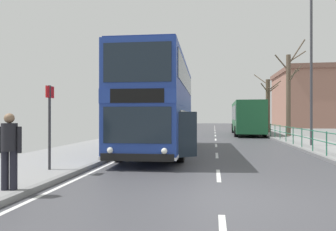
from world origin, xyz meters
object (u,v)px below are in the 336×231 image
double_decker_bus_main (161,105)px  bus_stop_sign_near (50,118)px  background_bus_far_lane (247,117)px  street_lamp_far_side (311,53)px  bare_tree_far_01 (289,92)px  pedestrian_companion (9,147)px  background_building_00 (316,98)px  bare_tree_far_00 (268,104)px

double_decker_bus_main → bus_stop_sign_near: size_ratio=4.31×
double_decker_bus_main → background_bus_far_lane: bearing=69.8°
street_lamp_far_side → bare_tree_far_01: (0.78, 8.72, -1.52)m
background_bus_far_lane → bus_stop_sign_near: size_ratio=4.13×
bus_stop_sign_near → street_lamp_far_side: bearing=42.6°
pedestrian_companion → double_decker_bus_main: bearing=77.9°
bus_stop_sign_near → street_lamp_far_side: street_lamp_far_side is taller
double_decker_bus_main → bus_stop_sign_near: double_decker_bus_main is taller
background_building_00 → double_decker_bus_main: bearing=-116.1°
double_decker_bus_main → pedestrian_companion: (-1.90, -8.83, -1.21)m
double_decker_bus_main → pedestrian_companion: 9.11m
bus_stop_sign_near → bare_tree_far_00: size_ratio=0.43×
bus_stop_sign_near → bare_tree_far_01: (11.15, 18.25, 2.06)m
bare_tree_far_00 → bare_tree_far_01: bare_tree_far_01 is taller
bus_stop_sign_near → bare_tree_far_00: 25.97m
double_decker_bus_main → bus_stop_sign_near: bearing=-110.9°
pedestrian_companion → bare_tree_far_01: bearing=62.9°
bare_tree_far_01 → bare_tree_far_00: bearing=97.9°
pedestrian_companion → bare_tree_far_01: bare_tree_far_01 is taller
double_decker_bus_main → street_lamp_far_side: 9.15m
bare_tree_far_01 → background_building_00: (10.58, 27.48, 0.91)m
background_building_00 → background_bus_far_lane: bearing=-119.6°
street_lamp_far_side → bare_tree_far_01: 8.88m
background_bus_far_lane → street_lamp_far_side: street_lamp_far_side is taller
double_decker_bus_main → bare_tree_far_00: bearing=65.5°
background_bus_far_lane → bare_tree_far_00: 3.31m
bare_tree_far_01 → street_lamp_far_side: bearing=-95.1°
pedestrian_companion → bare_tree_far_00: 28.23m
pedestrian_companion → bare_tree_far_00: size_ratio=0.28×
bare_tree_far_01 → pedestrian_companion: bearing=-117.1°
background_building_00 → bare_tree_far_00: bearing=-117.3°
pedestrian_companion → background_building_00: size_ratio=0.11×
double_decker_bus_main → bare_tree_far_01: size_ratio=1.39×
background_bus_far_lane → pedestrian_companion: size_ratio=6.26×
bare_tree_far_01 → background_building_00: 29.46m
double_decker_bus_main → background_building_00: background_building_00 is taller
street_lamp_far_side → bare_tree_far_00: bearing=89.9°
pedestrian_companion → background_building_00: bearing=66.3°
pedestrian_companion → street_lamp_far_side: 16.20m
street_lamp_far_side → bare_tree_far_00: (0.02, 14.24, -2.36)m
street_lamp_far_side → bare_tree_far_00: street_lamp_far_side is taller
double_decker_bus_main → pedestrian_companion: size_ratio=6.53×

